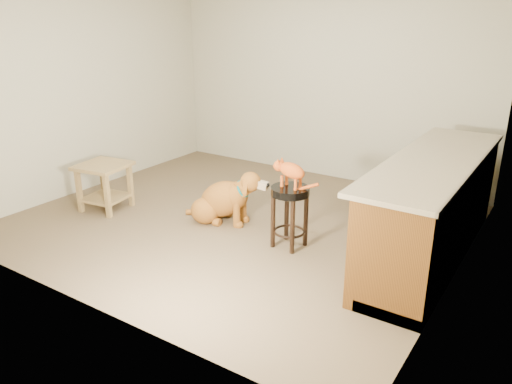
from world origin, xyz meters
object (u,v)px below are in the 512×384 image
Objects in this scene: padded_stool at (290,205)px; golden_retriever at (223,200)px; wood_stool at (456,175)px; side_table at (104,180)px; tabby_kitten at (290,171)px.

golden_retriever is (-0.90, 0.14, -0.19)m from padded_stool.
padded_stool is at bearing -119.37° from wood_stool.
wood_stool is at bearing 60.63° from padded_stool.
padded_stool is 0.60× the size of golden_retriever.
wood_stool is 1.27× the size of side_table.
tabby_kitten is (0.89, -0.14, 0.52)m from golden_retriever.
side_table is (-3.33, -2.24, -0.04)m from wood_stool.
tabby_kitten is at bearing -19.20° from golden_retriever.
golden_retriever is at bearing 18.51° from side_table.
wood_stool is at bearing 31.70° from golden_retriever.
golden_retriever is at bearing 171.10° from padded_stool.
side_table is (-2.25, -0.31, -0.07)m from padded_stool.
wood_stool is (1.09, 1.93, -0.04)m from padded_stool.
wood_stool reaches higher than golden_retriever.
side_table is at bearing -171.81° from golden_retriever.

